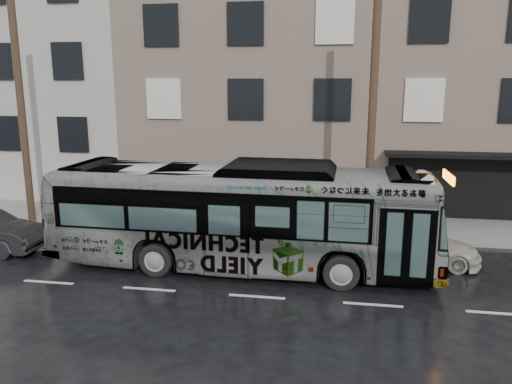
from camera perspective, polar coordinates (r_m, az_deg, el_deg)
ground at (r=17.36m, az=-9.10°, el=-7.69°), size 120.00×120.00×0.00m
sidewalk at (r=21.82m, az=-5.06°, el=-3.20°), size 90.00×3.60×0.15m
building_taupe at (r=28.15m, az=8.93°, el=11.38°), size 20.00×12.00×11.00m
utility_pole_front at (r=18.82m, az=13.12°, el=8.21°), size 0.30×0.30×9.00m
utility_pole_rear at (r=22.74m, az=-25.19°, el=8.03°), size 0.30×0.30×9.00m
sign_post at (r=19.42m, az=15.89°, el=-1.69°), size 0.06×0.06×2.40m
bus at (r=16.02m, az=-1.83°, el=-2.74°), size 12.50×3.22×3.46m
white_sedan at (r=17.56m, az=17.62°, el=-5.80°), size 4.38×2.21×1.22m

